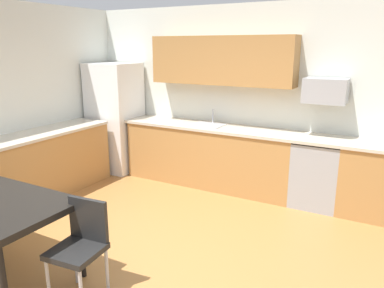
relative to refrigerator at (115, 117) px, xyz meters
The scene contains 14 objects.
ground_plane 3.24m from the refrigerator, 45.52° to the right, with size 12.00×12.00×0.00m, color #9E6B38.
wall_back 2.26m from the refrigerator, 11.16° to the left, with size 5.80×0.10×2.70m, color silver.
cabinet_run_back 1.82m from the refrigerator, ahead, with size 2.65×0.60×0.90m, color #AD7A42.
cabinet_run_back_right 4.16m from the refrigerator, ahead, with size 0.90×0.60×0.90m, color #AD7A42.
cabinet_run_left 1.50m from the refrigerator, 94.83° to the right, with size 0.60×2.00×0.90m, color #AD7A42.
countertop_back 2.18m from the refrigerator, ahead, with size 4.80×0.64×0.04m, color beige.
countertop_left 1.43m from the refrigerator, 94.83° to the right, with size 0.64×2.00×0.04m, color beige.
upper_cabinets_back 2.13m from the refrigerator, ahead, with size 2.20×0.34×0.70m, color #AD7A42.
refrigerator is the anchor object (origin of this frame).
oven_range 3.41m from the refrigerator, ahead, with size 0.60×0.60×0.91m.
microwave 3.44m from the refrigerator, ahead, with size 0.54×0.36×0.32m, color #9EA0A5.
sink_basin 1.73m from the refrigerator, ahead, with size 0.48×0.40×0.14m, color #A5A8AD.
sink_faucet 1.76m from the refrigerator, ahead, with size 0.02×0.02×0.24m, color #B2B5BA.
chair_near_table 3.53m from the refrigerator, 54.84° to the right, with size 0.44×0.44×0.85m.
Camera 1 is at (2.04, -2.69, 2.11)m, focal length 35.08 mm.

